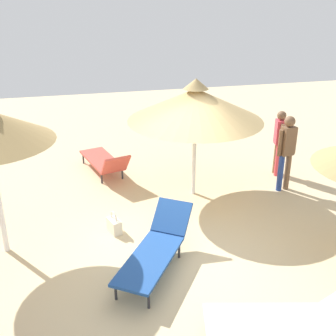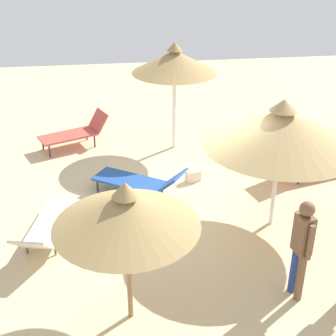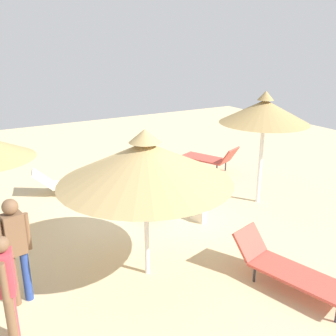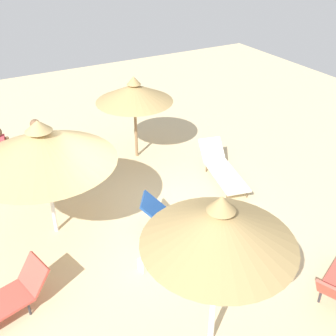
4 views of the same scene
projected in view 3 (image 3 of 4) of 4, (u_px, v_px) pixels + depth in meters
ground at (147, 227)px, 8.61m from camera, size 24.00×24.00×0.10m
parasol_umbrella_far_right at (145, 162)px, 6.18m from camera, size 2.92×2.92×2.65m
parasol_umbrella_edge at (265, 112)px, 9.13m from camera, size 2.17×2.17×2.85m
lounge_chair_front at (151, 192)px, 9.48m from camera, size 1.72×2.10×0.81m
lounge_chair_back at (211, 158)px, 12.08m from camera, size 1.33×1.94×0.87m
lounge_chair_near_right at (288, 268)px, 6.36m from camera, size 1.14×2.14×0.79m
lounge_chair_far_left at (73, 182)px, 10.39m from camera, size 2.26×1.12×0.71m
person_standing_near_left at (15, 244)px, 5.77m from camera, size 0.48×0.27×1.78m
person_standing_center at (7, 285)px, 4.98m from camera, size 0.27×0.45×1.65m
handbag at (198, 215)px, 8.76m from camera, size 0.28×0.39×0.45m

